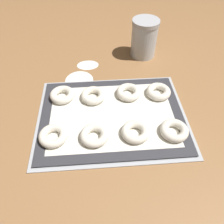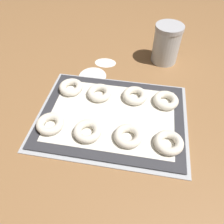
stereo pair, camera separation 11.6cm
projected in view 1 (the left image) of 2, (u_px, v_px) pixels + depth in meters
ground_plane at (107, 115)px, 0.72m from camera, size 2.80×2.80×0.00m
baking_tray at (112, 116)px, 0.71m from camera, size 0.48×0.36×0.01m
baking_mat at (112, 115)px, 0.71m from camera, size 0.46×0.34×0.00m
bagel_front_far_left at (53, 136)px, 0.63m from camera, size 0.08×0.08×0.02m
bagel_front_mid_left at (94, 135)px, 0.64m from camera, size 0.08×0.08×0.02m
bagel_front_mid_right at (135, 132)px, 0.64m from camera, size 0.08×0.08×0.02m
bagel_front_far_right at (174, 130)px, 0.65m from camera, size 0.08×0.08×0.02m
bagel_back_far_left at (62, 95)px, 0.75m from camera, size 0.08×0.08×0.02m
bagel_back_mid_left at (93, 96)px, 0.75m from camera, size 0.08×0.08×0.02m
bagel_back_mid_right at (128, 92)px, 0.76m from camera, size 0.08×0.08×0.02m
bagel_back_far_right at (158, 92)px, 0.76m from camera, size 0.08×0.08×0.02m
flour_canister at (144, 38)px, 0.90m from camera, size 0.11×0.11×0.15m
flour_patch_near at (88, 65)px, 0.90m from camera, size 0.09×0.07×0.00m
flour_patch_far at (79, 80)px, 0.84m from camera, size 0.11×0.11×0.00m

